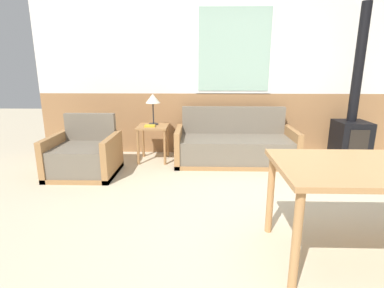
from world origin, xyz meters
TOP-DOWN VIEW (x-y plane):
  - ground_plane at (0.00, 0.00)m, footprint 16.00×16.00m
  - wall_back at (-0.02, 2.63)m, footprint 7.20×0.09m
  - couch at (-0.36, 2.06)m, footprint 1.81×0.79m
  - armchair at (-2.49, 1.48)m, footprint 0.88×0.79m
  - side_table at (-1.63, 2.12)m, footprint 0.46×0.46m
  - table_lamp at (-1.63, 2.20)m, footprint 0.23×0.23m
  - book_stack at (-1.66, 2.03)m, footprint 0.16×0.12m
  - wood_stove at (1.43, 2.15)m, footprint 0.46×0.50m

SIDE VIEW (x-z plane):
  - ground_plane at x=0.00m, z-range 0.00..0.00m
  - armchair at x=-2.49m, z-range -0.15..0.65m
  - couch at x=-0.36m, z-range -0.16..0.66m
  - side_table at x=-1.63m, z-range 0.17..0.73m
  - book_stack at x=-1.66m, z-range 0.56..0.59m
  - wood_stove at x=1.43m, z-range -0.56..1.78m
  - table_lamp at x=-1.63m, z-range 0.71..1.19m
  - wall_back at x=-0.02m, z-range 0.02..2.72m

